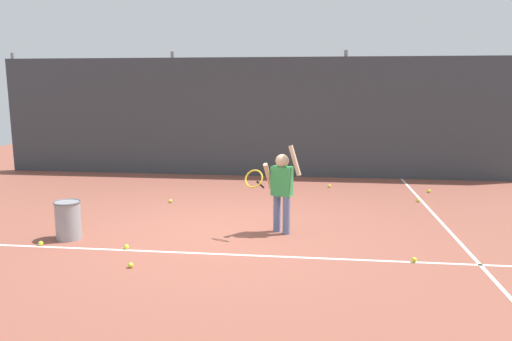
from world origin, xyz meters
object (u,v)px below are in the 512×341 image
Objects in this scene: tennis_ball_3 at (170,201)px; tennis_ball_4 at (329,186)px; tennis_player at (281,186)px; tennis_ball_0 at (429,191)px; tennis_ball_6 at (126,247)px; tennis_ball_1 at (418,200)px; tennis_ball_7 at (131,265)px; tennis_ball_5 at (41,243)px; tennis_ball_2 at (414,260)px; ball_hopper at (68,220)px.

tennis_ball_3 and tennis_ball_4 have the same top height.
tennis_player is 3.60m from tennis_ball_4.
tennis_ball_4 is (-2.05, 0.28, 0.00)m from tennis_ball_0.
tennis_ball_3 and tennis_ball_6 have the same top height.
tennis_ball_0 and tennis_ball_4 have the same top height.
tennis_ball_1 is 1.00× the size of tennis_ball_7.
tennis_ball_1 is 2.02m from tennis_ball_4.
tennis_player reaches higher than tennis_ball_7.
tennis_ball_5 is 1.00× the size of tennis_ball_7.
tennis_ball_2 is 1.00× the size of tennis_ball_6.
tennis_ball_6 is (1.25, 0.00, 0.00)m from tennis_ball_5.
tennis_ball_5 is at bearing 179.50° from tennis_ball_2.
tennis_ball_1 is 1.00× the size of tennis_ball_6.
tennis_ball_0 is 1.00× the size of tennis_ball_2.
tennis_player is 2.17m from tennis_ball_2.
ball_hopper reaches higher than tennis_ball_7.
ball_hopper is 5.64m from tennis_ball_4.
tennis_ball_1 is at bearing 27.93° from ball_hopper.
ball_hopper is at bearing 54.64° from tennis_ball_5.
tennis_ball_0 is 1.00× the size of tennis_ball_3.
tennis_ball_0 is at bearing 16.25° from tennis_ball_3.
ball_hopper is 8.52× the size of tennis_ball_0.
tennis_player is at bearing 25.96° from tennis_ball_6.
tennis_ball_2 is at bearing -102.23° from tennis_ball_1.
ball_hopper is 8.52× the size of tennis_ball_3.
tennis_player reaches higher than tennis_ball_2.
tennis_ball_7 is (0.31, -0.65, 0.00)m from tennis_ball_6.
tennis_player is 20.46× the size of tennis_ball_1.
tennis_ball_1 is at bearing -34.71° from tennis_ball_4.
tennis_player is 3.14m from ball_hopper.
tennis_ball_3 is at bearing -163.75° from tennis_ball_0.
ball_hopper reaches higher than tennis_ball_6.
tennis_ball_3 is at bearing 162.36° from tennis_player.
tennis_player is at bearing -103.71° from tennis_ball_4.
tennis_ball_4 is (3.88, 4.08, -0.26)m from ball_hopper.
tennis_ball_2 is 3.81m from tennis_ball_6.
tennis_player reaches higher than tennis_ball_4.
tennis_ball_3 is 2.66m from tennis_ball_6.
tennis_ball_5 is 1.00× the size of tennis_ball_6.
tennis_ball_0 is at bearing 66.64° from tennis_player.
tennis_player reaches higher than ball_hopper.
ball_hopper reaches higher than tennis_ball_4.
tennis_ball_2 and tennis_ball_3 have the same top height.
tennis_ball_5 is (-4.12, -4.43, 0.00)m from tennis_ball_4.
tennis_ball_5 and tennis_ball_6 have the same top height.
tennis_player is 3.50m from tennis_ball_5.
tennis_ball_1 is at bearing 42.94° from tennis_ball_7.
ball_hopper is 1.09m from tennis_ball_6.
tennis_player is at bearing 12.12° from ball_hopper.
tennis_ball_4 is at bearing 95.47° from tennis_player.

